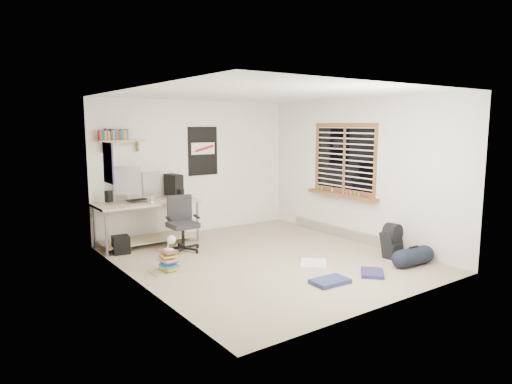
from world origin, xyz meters
TOP-DOWN VIEW (x-y plane):
  - floor at (0.00, 0.00)m, footprint 4.00×4.50m
  - ceiling at (0.00, 0.00)m, footprint 4.00×4.50m
  - back_wall at (0.00, 2.25)m, footprint 4.00×0.01m
  - left_wall at (-2.00, 0.00)m, footprint 0.01×4.50m
  - right_wall at (2.00, 0.00)m, footprint 0.01×4.50m
  - desk at (-1.15, 1.88)m, footprint 1.88×1.34m
  - monitor_left at (-1.43, 2.00)m, footprint 0.45×0.28m
  - monitor_right at (-1.14, 1.68)m, footprint 0.38×0.21m
  - pc_tower at (-0.58, 2.00)m, footprint 0.23×0.39m
  - keyboard at (-1.31, 1.91)m, footprint 0.37×0.20m
  - speaker_left at (-1.75, 2.00)m, footprint 0.12×0.12m
  - speaker_right at (-0.66, 1.56)m, footprint 0.12×0.12m
  - office_chair at (-0.84, 1.16)m, footprint 0.70×0.70m
  - wall_shelf at (-1.45, 2.14)m, footprint 0.80×0.22m
  - poster_back_wall at (0.15, 2.23)m, footprint 0.62×0.03m
  - poster_left_wall at (-1.99, 1.20)m, footprint 0.02×0.42m
  - window at (1.95, 0.30)m, footprint 0.10×1.50m
  - baseboard_heater at (1.96, 0.30)m, footprint 0.08×2.50m
  - backpack at (1.66, -1.05)m, footprint 0.35×0.29m
  - duffel_bag at (1.56, -1.51)m, footprint 0.29×0.29m
  - tshirt at (0.39, -0.64)m, footprint 0.58×0.58m
  - jeans_a at (0.03, -1.35)m, footprint 0.51×0.34m
  - jeans_b at (0.75, -1.44)m, footprint 0.50×0.49m
  - book_stack at (-1.49, 0.35)m, footprint 0.50×0.42m
  - desk_lamp at (-1.47, 0.33)m, footprint 0.20×0.25m
  - subwoofer at (-1.71, 1.61)m, footprint 0.29×0.29m

SIDE VIEW (x-z plane):
  - floor at x=0.00m, z-range -0.01..0.00m
  - tshirt at x=0.39m, z-range 0.00..0.04m
  - jeans_b at x=0.75m, z-range 0.00..0.05m
  - jeans_a at x=0.03m, z-range 0.00..0.06m
  - baseboard_heater at x=1.96m, z-range 0.00..0.18m
  - duffel_bag at x=1.56m, z-range -0.12..0.40m
  - subwoofer at x=-1.71m, z-range 0.00..0.28m
  - book_stack at x=-1.49m, z-range -0.01..0.31m
  - backpack at x=1.66m, z-range -0.02..0.42m
  - desk at x=-1.15m, z-range -0.03..0.76m
  - desk_lamp at x=-1.47m, z-range 0.27..0.49m
  - office_chair at x=-0.84m, z-range 0.04..0.94m
  - keyboard at x=-1.31m, z-range 0.79..0.80m
  - speaker_right at x=-0.66m, z-range 0.79..0.96m
  - speaker_left at x=-1.75m, z-range 0.79..0.98m
  - pc_tower at x=-0.58m, z-range 0.79..1.18m
  - monitor_right at x=-1.14m, z-range 0.79..1.19m
  - monitor_left at x=-1.43m, z-range 0.79..1.27m
  - back_wall at x=0.00m, z-range 0.00..2.50m
  - left_wall at x=-2.00m, z-range 0.00..2.50m
  - right_wall at x=2.00m, z-range 0.00..2.50m
  - window at x=1.95m, z-range 0.82..2.08m
  - poster_left_wall at x=-1.99m, z-range 1.20..1.80m
  - poster_back_wall at x=0.15m, z-range 1.09..2.01m
  - wall_shelf at x=-1.45m, z-range 1.66..1.90m
  - ceiling at x=0.00m, z-range 2.50..2.51m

